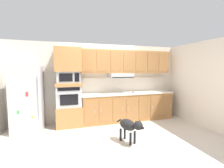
% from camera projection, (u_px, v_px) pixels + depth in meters
% --- Properties ---
extents(ground_plane, '(9.60, 9.60, 0.00)m').
position_uv_depth(ground_plane, '(108.00, 131.00, 4.24)').
color(ground_plane, beige).
extents(back_kitchen_wall, '(6.20, 0.12, 2.50)m').
position_uv_depth(back_kitchen_wall, '(99.00, 82.00, 5.18)').
color(back_kitchen_wall, beige).
rests_on(back_kitchen_wall, ground).
extents(side_panel_right, '(0.12, 7.10, 2.50)m').
position_uv_depth(side_panel_right, '(193.00, 83.00, 4.93)').
color(side_panel_right, silver).
rests_on(side_panel_right, ground).
extents(refrigerator, '(0.76, 0.73, 1.76)m').
position_uv_depth(refrigerator, '(28.00, 99.00, 4.21)').
color(refrigerator, '#ADADB2').
rests_on(refrigerator, ground).
extents(oven_base_cabinet, '(0.74, 0.62, 0.60)m').
position_uv_depth(oven_base_cabinet, '(69.00, 116.00, 4.64)').
color(oven_base_cabinet, '#A8703D').
rests_on(oven_base_cabinet, ground).
extents(built_in_oven, '(0.70, 0.62, 0.60)m').
position_uv_depth(built_in_oven, '(69.00, 96.00, 4.58)').
color(built_in_oven, '#A8AAAF').
rests_on(built_in_oven, oven_base_cabinet).
extents(appliance_mid_shelf, '(0.74, 0.62, 0.10)m').
position_uv_depth(appliance_mid_shelf, '(69.00, 84.00, 4.55)').
color(appliance_mid_shelf, '#A8703D').
rests_on(appliance_mid_shelf, built_in_oven).
extents(microwave, '(0.64, 0.54, 0.32)m').
position_uv_depth(microwave, '(68.00, 77.00, 4.53)').
color(microwave, '#A8AAAF').
rests_on(microwave, appliance_mid_shelf).
extents(appliance_upper_cabinet, '(0.74, 0.62, 0.68)m').
position_uv_depth(appliance_upper_cabinet, '(68.00, 60.00, 4.49)').
color(appliance_upper_cabinet, '#A8703D').
rests_on(appliance_upper_cabinet, microwave).
extents(lower_cabinet_run, '(3.02, 0.63, 0.88)m').
position_uv_depth(lower_cabinet_run, '(128.00, 107.00, 5.17)').
color(lower_cabinet_run, '#A8703D').
rests_on(lower_cabinet_run, ground).
extents(countertop_slab, '(3.06, 0.64, 0.04)m').
position_uv_depth(countertop_slab, '(128.00, 93.00, 5.13)').
color(countertop_slab, silver).
rests_on(countertop_slab, lower_cabinet_run).
extents(backsplash_panel, '(3.06, 0.02, 0.50)m').
position_uv_depth(backsplash_panel, '(125.00, 84.00, 5.38)').
color(backsplash_panel, silver).
rests_on(backsplash_panel, countertop_slab).
extents(upper_cabinet_with_hood, '(3.02, 0.48, 0.88)m').
position_uv_depth(upper_cabinet_with_hood, '(126.00, 63.00, 5.15)').
color(upper_cabinet_with_hood, '#A8703D').
rests_on(upper_cabinet_with_hood, backsplash_panel).
extents(screwdriver, '(0.15, 0.16, 0.03)m').
position_uv_depth(screwdriver, '(133.00, 92.00, 5.10)').
color(screwdriver, red).
rests_on(screwdriver, countertop_slab).
extents(dog, '(0.43, 0.78, 0.60)m').
position_uv_depth(dog, '(130.00, 126.00, 3.52)').
color(dog, black).
rests_on(dog, ground).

